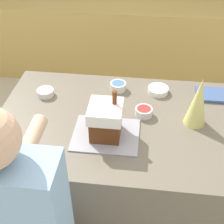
# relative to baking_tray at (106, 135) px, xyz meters

# --- Properties ---
(ground_plane) EXTENTS (12.00, 12.00, 0.00)m
(ground_plane) POSITION_rel_baking_tray_xyz_m (0.04, 0.14, -0.94)
(ground_plane) COLOR beige
(back_cabinet_block) EXTENTS (6.00, 0.60, 0.88)m
(back_cabinet_block) POSITION_rel_baking_tray_xyz_m (0.04, 2.19, -0.50)
(back_cabinet_block) COLOR tan
(back_cabinet_block) RESTS_ON ground_plane
(kitchen_island) EXTENTS (1.43, 0.95, 0.93)m
(kitchen_island) POSITION_rel_baking_tray_xyz_m (0.04, 0.14, -0.47)
(kitchen_island) COLOR #6B6051
(kitchen_island) RESTS_ON ground_plane
(baking_tray) EXTENTS (0.37, 0.30, 0.01)m
(baking_tray) POSITION_rel_baking_tray_xyz_m (0.00, 0.00, 0.00)
(baking_tray) COLOR #9E9EA8
(baking_tray) RESTS_ON kitchen_island
(gingerbread_house) EXTENTS (0.18, 0.19, 0.27)m
(gingerbread_house) POSITION_rel_baking_tray_xyz_m (0.00, 0.00, 0.11)
(gingerbread_house) COLOR #5B2D14
(gingerbread_house) RESTS_ON baking_tray
(decorative_tree) EXTENTS (0.12, 0.12, 0.31)m
(decorative_tree) POSITION_rel_baking_tray_xyz_m (0.50, 0.17, 0.15)
(decorative_tree) COLOR #DBD675
(decorative_tree) RESTS_ON kitchen_island
(candy_bowl_near_tray_right) EXTENTS (0.10, 0.10, 0.05)m
(candy_bowl_near_tray_right) POSITION_rel_baking_tray_xyz_m (0.20, 0.20, 0.02)
(candy_bowl_near_tray_right) COLOR white
(candy_bowl_near_tray_right) RESTS_ON kitchen_island
(candy_bowl_behind_tray) EXTENTS (0.11, 0.11, 0.04)m
(candy_bowl_behind_tray) POSITION_rel_baking_tray_xyz_m (-0.44, 0.33, 0.02)
(candy_bowl_behind_tray) COLOR white
(candy_bowl_behind_tray) RESTS_ON kitchen_island
(candy_bowl_far_right) EXTENTS (0.10, 0.10, 0.05)m
(candy_bowl_far_right) POSITION_rel_baking_tray_xyz_m (0.02, 0.45, 0.02)
(candy_bowl_far_right) COLOR white
(candy_bowl_far_right) RESTS_ON kitchen_island
(candy_bowl_far_left) EXTENTS (0.13, 0.13, 0.04)m
(candy_bowl_far_left) POSITION_rel_baking_tray_xyz_m (0.29, 0.45, 0.02)
(candy_bowl_far_left) COLOR white
(candy_bowl_far_left) RESTS_ON kitchen_island
(cookbook) EXTENTS (0.18, 0.16, 0.02)m
(cookbook) POSITION_rel_baking_tray_xyz_m (0.63, 0.45, 0.01)
(cookbook) COLOR #3F598C
(cookbook) RESTS_ON kitchen_island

